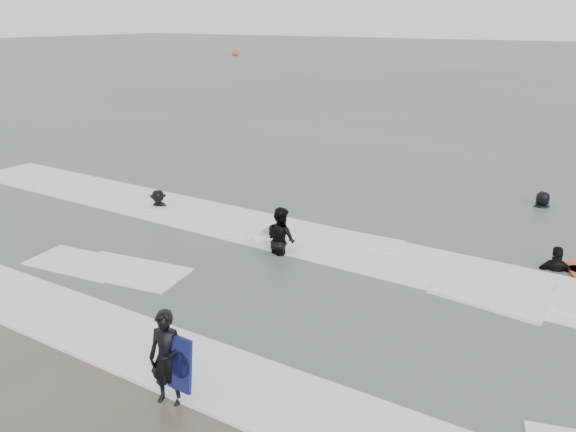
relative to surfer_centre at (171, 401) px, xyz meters
The scene contains 9 objects.
ground 2.25m from the surfer_centre, 138.16° to the left, with size 320.00×320.00×0.00m, color brown.
surfer_centre is the anchor object (origin of this frame).
surfer_wading 6.63m from the surfer_centre, 105.99° to the left, with size 0.93×0.72×1.91m, color black.
surfer_breaker 10.47m from the surfer_centre, 135.28° to the left, with size 0.99×0.57×1.53m, color black.
surfer_right_near 10.36m from the surfer_centre, 62.04° to the left, with size 1.08×0.45×1.84m, color black.
surfer_right_far 14.89m from the surfer_centre, 75.65° to the left, with size 0.85×0.56×1.75m, color black.
surf_foam 5.46m from the surfer_centre, 107.86° to the left, with size 30.03×9.06×0.09m.
bodyboards 5.43m from the surfer_centre, 77.74° to the left, with size 8.49×9.92×1.25m.
buoy 88.60m from the surfer_centre, 126.32° to the left, with size 1.00×1.00×1.65m.
Camera 1 is at (7.64, -7.23, 6.24)m, focal length 35.00 mm.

